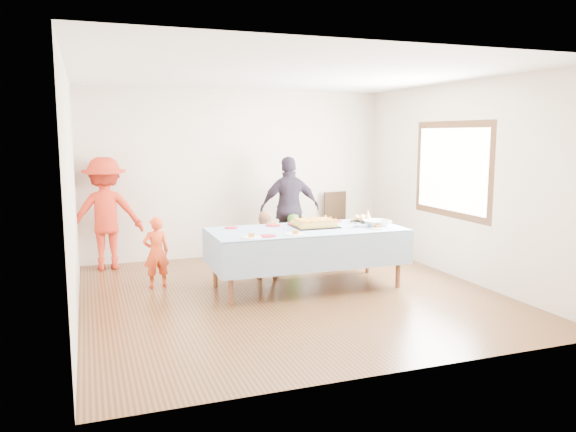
% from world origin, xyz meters
% --- Properties ---
extents(ground, '(5.00, 5.00, 0.00)m').
position_xyz_m(ground, '(0.00, 0.00, 0.00)').
color(ground, '#452913').
rests_on(ground, ground).
extents(room_walls, '(5.04, 5.04, 2.72)m').
position_xyz_m(room_walls, '(0.05, 0.00, 1.77)').
color(room_walls, beige).
rests_on(room_walls, ground).
extents(party_table, '(2.50, 1.10, 0.78)m').
position_xyz_m(party_table, '(0.31, 0.23, 0.72)').
color(party_table, brown).
rests_on(party_table, ground).
extents(birthday_cake, '(0.57, 0.44, 0.10)m').
position_xyz_m(birthday_cake, '(0.46, 0.31, 0.83)').
color(birthday_cake, black).
rests_on(birthday_cake, party_table).
extents(rolls_tray, '(0.33, 0.33, 0.10)m').
position_xyz_m(rolls_tray, '(1.24, 0.49, 0.82)').
color(rolls_tray, black).
rests_on(rolls_tray, party_table).
extents(punch_bowl, '(0.35, 0.35, 0.09)m').
position_xyz_m(punch_bowl, '(1.25, 0.08, 0.82)').
color(punch_bowl, silver).
rests_on(punch_bowl, party_table).
extents(party_hat, '(0.09, 0.09, 0.16)m').
position_xyz_m(party_hat, '(1.41, 0.65, 0.86)').
color(party_hat, silver).
rests_on(party_hat, party_table).
extents(fork_pile, '(0.24, 0.18, 0.07)m').
position_xyz_m(fork_pile, '(0.98, 0.10, 0.81)').
color(fork_pile, white).
rests_on(fork_pile, party_table).
extents(plate_red_far_a, '(0.17, 0.17, 0.01)m').
position_xyz_m(plate_red_far_a, '(-0.60, 0.60, 0.79)').
color(plate_red_far_a, red).
rests_on(plate_red_far_a, party_table).
extents(plate_red_far_b, '(0.20, 0.20, 0.01)m').
position_xyz_m(plate_red_far_b, '(-0.03, 0.60, 0.79)').
color(plate_red_far_b, red).
rests_on(plate_red_far_b, party_table).
extents(plate_red_far_c, '(0.18, 0.18, 0.01)m').
position_xyz_m(plate_red_far_c, '(0.27, 0.62, 0.79)').
color(plate_red_far_c, red).
rests_on(plate_red_far_c, party_table).
extents(plate_red_far_d, '(0.16, 0.16, 0.01)m').
position_xyz_m(plate_red_far_d, '(0.92, 0.64, 0.79)').
color(plate_red_far_d, red).
rests_on(plate_red_far_d, party_table).
extents(plate_red_near, '(0.19, 0.19, 0.01)m').
position_xyz_m(plate_red_near, '(-0.33, -0.11, 0.79)').
color(plate_red_near, red).
rests_on(plate_red_near, party_table).
extents(plate_white_left, '(0.24, 0.24, 0.01)m').
position_xyz_m(plate_white_left, '(-0.54, -0.15, 0.79)').
color(plate_white_left, white).
rests_on(plate_white_left, party_table).
extents(plate_white_mid, '(0.24, 0.24, 0.01)m').
position_xyz_m(plate_white_mid, '(0.01, -0.14, 0.79)').
color(plate_white_mid, white).
rests_on(plate_white_mid, party_table).
extents(plate_white_right, '(0.20, 0.20, 0.01)m').
position_xyz_m(plate_white_right, '(1.18, -0.08, 0.79)').
color(plate_white_right, white).
rests_on(plate_white_right, party_table).
extents(dining_chair, '(0.50, 0.50, 1.00)m').
position_xyz_m(dining_chair, '(1.72, 2.28, 0.56)').
color(dining_chair, black).
rests_on(dining_chair, ground).
extents(toddler_left, '(0.37, 0.26, 0.93)m').
position_xyz_m(toddler_left, '(-1.53, 0.90, 0.47)').
color(toddler_left, '#E3441C').
rests_on(toddler_left, ground).
extents(toddler_mid, '(0.39, 0.26, 0.77)m').
position_xyz_m(toddler_mid, '(0.65, 1.66, 0.38)').
color(toddler_mid, '#3F7928').
rests_on(toddler_mid, ground).
extents(toddler_right, '(0.56, 0.51, 0.94)m').
position_xyz_m(toddler_right, '(-0.07, 0.90, 0.47)').
color(toddler_right, tan).
rests_on(toddler_right, ground).
extents(adult_left, '(1.07, 0.62, 1.66)m').
position_xyz_m(adult_left, '(-2.10, 2.20, 0.83)').
color(adult_left, red).
rests_on(adult_left, ground).
extents(adult_right, '(0.99, 0.47, 1.64)m').
position_xyz_m(adult_right, '(0.68, 1.88, 0.82)').
color(adult_right, '#2E2634').
rests_on(adult_right, ground).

